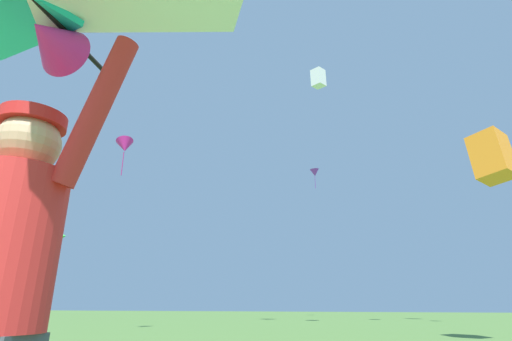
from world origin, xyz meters
TOP-DOWN VIEW (x-y plane):
  - distant_kite_purple_low_right at (-3.46, 31.32)m, footprint 1.14×1.19m
  - distant_kite_white_high_left at (-0.73, 17.02)m, footprint 0.79×0.86m
  - distant_kite_orange_low_left at (4.70, 10.37)m, footprint 1.17×1.29m
  - distant_kite_magenta_mid_left at (-7.69, 10.85)m, footprint 0.88×0.87m
  - marker_flag at (-3.43, 4.11)m, footprint 0.30×0.24m

SIDE VIEW (x-z plane):
  - marker_flag at x=-3.43m, z-range 0.77..2.87m
  - distant_kite_orange_low_left at x=4.70m, z-range 4.00..5.44m
  - distant_kite_magenta_mid_left at x=-7.69m, z-range 6.06..7.67m
  - distant_kite_purple_low_right at x=-3.46m, z-range 11.08..12.91m
  - distant_kite_white_high_left at x=-0.73m, z-range 11.87..12.87m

